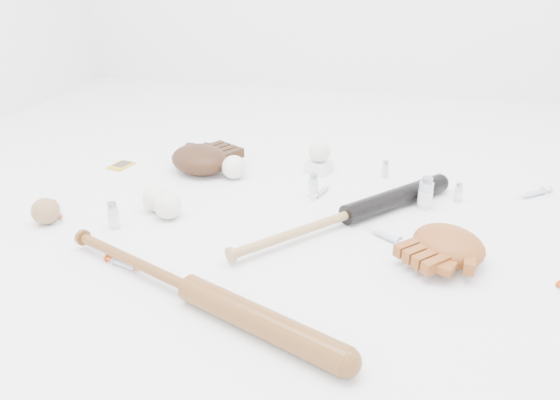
% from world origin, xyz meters
% --- Properties ---
extents(bat_dark, '(0.59, 0.66, 0.06)m').
position_xyz_m(bat_dark, '(0.15, -0.00, 0.03)').
color(bat_dark, black).
rests_on(bat_dark, ground).
extents(bat_wood, '(0.80, 0.38, 0.06)m').
position_xyz_m(bat_wood, '(-0.15, -0.45, 0.03)').
color(bat_wood, brown).
rests_on(bat_wood, ground).
extents(glove_dark, '(0.35, 0.35, 0.09)m').
position_xyz_m(glove_dark, '(-0.41, 0.27, 0.05)').
color(glove_dark, '#341C0E').
rests_on(glove_dark, ground).
extents(glove_tan, '(0.33, 0.33, 0.08)m').
position_xyz_m(glove_tan, '(0.42, -0.13, 0.04)').
color(glove_tan, brown).
rests_on(glove_tan, ground).
extents(trading_card, '(0.08, 0.10, 0.00)m').
position_xyz_m(trading_card, '(-0.70, 0.25, 0.00)').
color(trading_card, gold).
rests_on(trading_card, ground).
extents(pedestal, '(0.10, 0.10, 0.04)m').
position_xyz_m(pedestal, '(0.00, 0.36, 0.02)').
color(pedestal, white).
rests_on(pedestal, ground).
extents(baseball_on_pedestal, '(0.08, 0.08, 0.08)m').
position_xyz_m(baseball_on_pedestal, '(0.00, 0.36, 0.08)').
color(baseball_on_pedestal, white).
rests_on(baseball_on_pedestal, pedestal).
extents(baseball_left, '(0.08, 0.08, 0.08)m').
position_xyz_m(baseball_left, '(-0.37, -0.09, 0.04)').
color(baseball_left, white).
rests_on(baseball_left, ground).
extents(baseball_upper, '(0.08, 0.08, 0.08)m').
position_xyz_m(baseball_upper, '(-0.27, 0.24, 0.04)').
color(baseball_upper, white).
rests_on(baseball_upper, ground).
extents(baseball_mid, '(0.08, 0.08, 0.08)m').
position_xyz_m(baseball_mid, '(-0.42, -0.05, 0.04)').
color(baseball_mid, white).
rests_on(baseball_mid, ground).
extents(baseball_aged, '(0.08, 0.08, 0.08)m').
position_xyz_m(baseball_aged, '(-0.69, -0.20, 0.04)').
color(baseball_aged, olive).
rests_on(baseball_aged, ground).
extents(syringe_0, '(0.15, 0.07, 0.02)m').
position_xyz_m(syringe_0, '(-0.36, -0.36, 0.01)').
color(syringe_0, '#ADBCC6').
rests_on(syringe_0, ground).
extents(syringe_1, '(0.16, 0.12, 0.02)m').
position_xyz_m(syringe_1, '(0.26, -0.07, 0.01)').
color(syringe_1, '#ADBCC6').
rests_on(syringe_1, ground).
extents(syringe_2, '(0.07, 0.15, 0.02)m').
position_xyz_m(syringe_2, '(0.04, 0.18, 0.01)').
color(syringe_2, '#ADBCC6').
rests_on(syringe_2, ground).
extents(syringe_4, '(0.15, 0.13, 0.02)m').
position_xyz_m(syringe_4, '(0.70, 0.32, 0.01)').
color(syringe_4, '#ADBCC6').
rests_on(syringe_4, ground).
extents(syringe_5, '(0.13, 0.13, 0.02)m').
position_xyz_m(syringe_5, '(-0.70, -0.14, 0.01)').
color(syringe_5, '#ADBCC6').
rests_on(syringe_5, ground).
extents(vial_0, '(0.02, 0.02, 0.06)m').
position_xyz_m(vial_0, '(0.46, 0.22, 0.03)').
color(vial_0, silver).
rests_on(vial_0, ground).
extents(vial_1, '(0.02, 0.02, 0.06)m').
position_xyz_m(vial_1, '(0.23, 0.36, 0.03)').
color(vial_1, silver).
rests_on(vial_1, ground).
extents(vial_2, '(0.03, 0.03, 0.08)m').
position_xyz_m(vial_2, '(0.02, 0.16, 0.04)').
color(vial_2, silver).
rests_on(vial_2, ground).
extents(vial_3, '(0.04, 0.04, 0.10)m').
position_xyz_m(vial_3, '(0.36, 0.15, 0.05)').
color(vial_3, silver).
rests_on(vial_3, ground).
extents(vial_4, '(0.03, 0.03, 0.08)m').
position_xyz_m(vial_4, '(-0.49, -0.18, 0.04)').
color(vial_4, silver).
rests_on(vial_4, ground).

